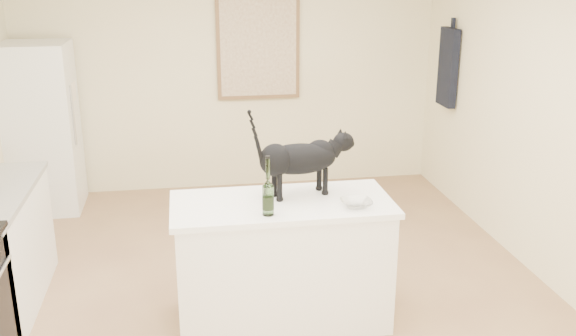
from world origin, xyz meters
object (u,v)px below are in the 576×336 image
at_px(black_cat, 298,163).
at_px(wine_bottle, 268,189).
at_px(fridge, 41,128).
at_px(glass_bowl, 356,204).

relative_size(black_cat, wine_bottle, 1.96).
relative_size(fridge, glass_bowl, 8.23).
height_order(black_cat, glass_bowl, black_cat).
distance_m(fridge, glass_bowl, 3.72).
bearing_deg(glass_bowl, fridge, 132.65).
distance_m(black_cat, wine_bottle, 0.41).
bearing_deg(glass_bowl, wine_bottle, -176.59).
xyz_separation_m(black_cat, wine_bottle, (-0.25, -0.32, -0.06)).
bearing_deg(fridge, black_cat, -48.35).
height_order(wine_bottle, glass_bowl, wine_bottle).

